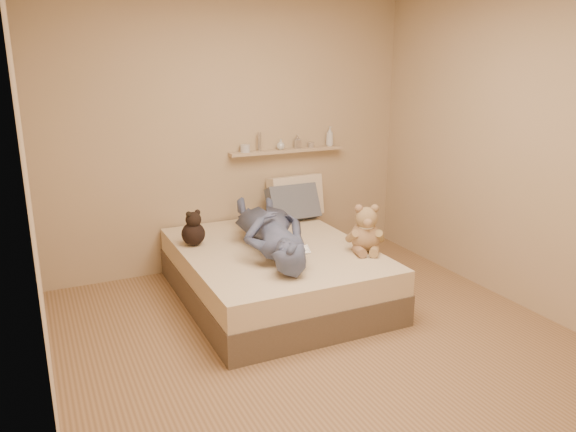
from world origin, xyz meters
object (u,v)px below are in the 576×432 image
game_console (299,251)px  wall_shelf (287,151)px  pillow_grey (293,203)px  person (270,229)px  pillow_cream (295,196)px  teddy_bear (366,232)px  bed (274,273)px  dark_plush (193,230)px

game_console → wall_shelf: wall_shelf is taller
pillow_grey → person: size_ratio=0.34×
person → pillow_grey: bearing=-116.5°
pillow_cream → teddy_bear: bearing=-88.2°
bed → dark_plush: (-0.59, 0.35, 0.36)m
bed → person: 0.40m
teddy_bear → wall_shelf: bearing=94.0°
bed → teddy_bear: teddy_bear is taller
pillow_grey → wall_shelf: size_ratio=0.42×
pillow_cream → wall_shelf: (-0.05, 0.08, 0.45)m
bed → game_console: bearing=-94.3°
bed → person: (-0.04, -0.03, 0.40)m
dark_plush → pillow_cream: (1.19, 0.48, 0.07)m
person → dark_plush: bearing=-23.7°
teddy_bear → pillow_grey: teddy_bear is taller
game_console → person: 0.53m
game_console → pillow_grey: pillow_grey is taller
pillow_cream → person: size_ratio=0.38×
game_console → person: (-0.00, 0.53, 0.02)m
pillow_cream → bed: bearing=-126.0°
bed → teddy_bear: 0.86m
teddy_bear → pillow_cream: 1.24m
dark_plush → pillow_cream: bearing=21.8°
game_console → pillow_cream: 1.53m
game_console → person: bearing=90.1°
game_console → teddy_bear: bearing=12.1°
dark_plush → teddy_bear: bearing=-31.7°
dark_plush → wall_shelf: wall_shelf is taller
bed → pillow_cream: 1.11m
dark_plush → person: 0.67m
bed → pillow_grey: size_ratio=3.80×
teddy_bear → wall_shelf: wall_shelf is taller
game_console → pillow_grey: (0.55, 1.24, 0.01)m
pillow_cream → person: pillow_cream is taller
pillow_cream → pillow_grey: bearing=-123.6°
bed → game_console: game_console is taller
teddy_bear → pillow_grey: size_ratio=0.81×
teddy_bear → wall_shelf: 1.40m
bed → teddy_bear: size_ratio=4.68×
teddy_bear → pillow_cream: (-0.04, 1.24, 0.03)m
dark_plush → pillow_cream: pillow_cream is taller
game_console → pillow_grey: size_ratio=0.35×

